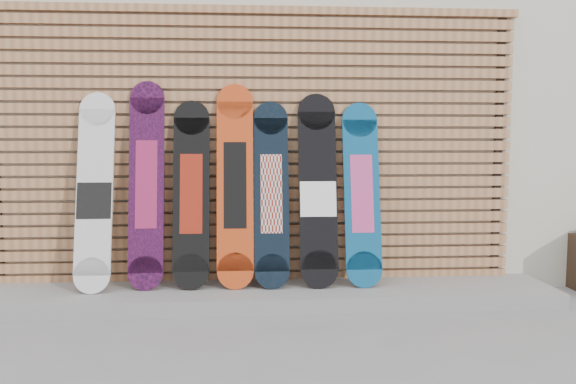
{
  "coord_description": "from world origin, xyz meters",
  "views": [
    {
      "loc": [
        -0.17,
        -3.54,
        1.24
      ],
      "look_at": [
        0.11,
        0.75,
        0.85
      ],
      "focal_mm": 35.0,
      "sensor_mm": 36.0,
      "label": 1
    }
  ],
  "objects_px": {
    "snowboard_6": "(362,194)",
    "snowboard_4": "(271,194)",
    "snowboard_3": "(235,185)",
    "snowboard_0": "(95,192)",
    "snowboard_2": "(191,194)",
    "snowboard_5": "(318,191)",
    "snowboard_1": "(147,184)"
  },
  "relations": [
    {
      "from": "snowboard_0",
      "to": "snowboard_4",
      "type": "relative_size",
      "value": 1.05
    },
    {
      "from": "snowboard_1",
      "to": "snowboard_3",
      "type": "bearing_deg",
      "value": -0.5
    },
    {
      "from": "snowboard_3",
      "to": "snowboard_5",
      "type": "relative_size",
      "value": 1.05
    },
    {
      "from": "snowboard_0",
      "to": "snowboard_4",
      "type": "bearing_deg",
      "value": 1.09
    },
    {
      "from": "snowboard_3",
      "to": "snowboard_4",
      "type": "distance_m",
      "value": 0.29
    },
    {
      "from": "snowboard_0",
      "to": "snowboard_2",
      "type": "relative_size",
      "value": 1.04
    },
    {
      "from": "snowboard_0",
      "to": "snowboard_3",
      "type": "height_order",
      "value": "snowboard_3"
    },
    {
      "from": "snowboard_2",
      "to": "snowboard_4",
      "type": "xyz_separation_m",
      "value": [
        0.62,
        -0.01,
        -0.0
      ]
    },
    {
      "from": "snowboard_0",
      "to": "snowboard_6",
      "type": "relative_size",
      "value": 1.05
    },
    {
      "from": "snowboard_1",
      "to": "snowboard_4",
      "type": "distance_m",
      "value": 0.96
    },
    {
      "from": "snowboard_1",
      "to": "snowboard_0",
      "type": "bearing_deg",
      "value": -174.32
    },
    {
      "from": "snowboard_6",
      "to": "snowboard_1",
      "type": "bearing_deg",
      "value": 179.44
    },
    {
      "from": "snowboard_0",
      "to": "snowboard_5",
      "type": "xyz_separation_m",
      "value": [
        1.7,
        0.02,
        -0.0
      ]
    },
    {
      "from": "snowboard_0",
      "to": "snowboard_6",
      "type": "distance_m",
      "value": 2.04
    },
    {
      "from": "snowboard_4",
      "to": "snowboard_6",
      "type": "relative_size",
      "value": 1.0
    },
    {
      "from": "snowboard_1",
      "to": "snowboard_2",
      "type": "relative_size",
      "value": 1.1
    },
    {
      "from": "snowboard_1",
      "to": "snowboard_3",
      "type": "relative_size",
      "value": 1.01
    },
    {
      "from": "snowboard_4",
      "to": "snowboard_6",
      "type": "bearing_deg",
      "value": -0.31
    },
    {
      "from": "snowboard_1",
      "to": "snowboard_4",
      "type": "relative_size",
      "value": 1.11
    },
    {
      "from": "snowboard_6",
      "to": "snowboard_4",
      "type": "bearing_deg",
      "value": 179.69
    },
    {
      "from": "snowboard_1",
      "to": "snowboard_3",
      "type": "xyz_separation_m",
      "value": [
        0.67,
        -0.01,
        -0.01
      ]
    },
    {
      "from": "snowboard_1",
      "to": "snowboard_4",
      "type": "bearing_deg",
      "value": -0.74
    },
    {
      "from": "snowboard_4",
      "to": "snowboard_6",
      "type": "xyz_separation_m",
      "value": [
        0.71,
        -0.0,
        -0.0
      ]
    },
    {
      "from": "snowboard_3",
      "to": "snowboard_4",
      "type": "height_order",
      "value": "snowboard_3"
    },
    {
      "from": "snowboard_0",
      "to": "snowboard_1",
      "type": "relative_size",
      "value": 0.94
    },
    {
      "from": "snowboard_0",
      "to": "snowboard_1",
      "type": "height_order",
      "value": "snowboard_1"
    },
    {
      "from": "snowboard_0",
      "to": "snowboard_5",
      "type": "relative_size",
      "value": 1.0
    },
    {
      "from": "snowboard_5",
      "to": "snowboard_6",
      "type": "height_order",
      "value": "snowboard_5"
    },
    {
      "from": "snowboard_3",
      "to": "snowboard_6",
      "type": "xyz_separation_m",
      "value": [
        0.99,
        -0.01,
        -0.07
      ]
    },
    {
      "from": "snowboard_1",
      "to": "snowboard_6",
      "type": "distance_m",
      "value": 1.66
    },
    {
      "from": "snowboard_3",
      "to": "snowboard_6",
      "type": "relative_size",
      "value": 1.1
    },
    {
      "from": "snowboard_0",
      "to": "snowboard_2",
      "type": "distance_m",
      "value": 0.72
    }
  ]
}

